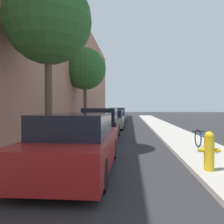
# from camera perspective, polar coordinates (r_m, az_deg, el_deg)

# --- Properties ---
(ground_plane) EXTENTS (120.00, 120.00, 0.00)m
(ground_plane) POSITION_cam_1_polar(r_m,az_deg,el_deg) (15.01, 2.67, -4.76)
(ground_plane) COLOR #28282B
(sidewalk_left) EXTENTS (2.00, 52.00, 0.12)m
(sidewalk_left) POSITION_cam_1_polar(r_m,az_deg,el_deg) (15.37, -8.23, -4.41)
(sidewalk_left) COLOR #ADA89E
(sidewalk_left) RESTS_ON ground
(sidewalk_right) EXTENTS (2.00, 52.00, 0.12)m
(sidewalk_right) POSITION_cam_1_polar(r_m,az_deg,el_deg) (15.19, 13.70, -4.50)
(sidewalk_right) COLOR #ADA89E
(sidewalk_right) RESTS_ON ground
(building_facade_left) EXTENTS (0.70, 52.00, 9.89)m
(building_facade_left) POSITION_cam_1_polar(r_m,az_deg,el_deg) (16.01, -13.14, 13.39)
(building_facade_left) COLOR tan
(building_facade_left) RESTS_ON ground
(parked_car_red) EXTENTS (1.76, 4.59, 1.40)m
(parked_car_red) POSITION_cam_1_polar(r_m,az_deg,el_deg) (5.92, -8.51, -7.53)
(parked_car_red) COLOR black
(parked_car_red) RESTS_ON ground
(parked_car_black) EXTENTS (1.74, 4.13, 1.51)m
(parked_car_black) POSITION_cam_1_polar(r_m,az_deg,el_deg) (11.74, -2.67, -2.94)
(parked_car_black) COLOR black
(parked_car_black) RESTS_ON ground
(parked_car_champagne) EXTENTS (1.74, 4.04, 1.36)m
(parked_car_champagne) POSITION_cam_1_polar(r_m,az_deg,el_deg) (16.94, -0.13, -1.87)
(parked_car_champagne) COLOR black
(parked_car_champagne) RESTS_ON ground
(parked_car_navy) EXTENTS (1.69, 4.66, 1.45)m
(parked_car_navy) POSITION_cam_1_polar(r_m,az_deg,el_deg) (22.90, 1.08, -0.94)
(parked_car_navy) COLOR black
(parked_car_navy) RESTS_ON ground
(parked_car_teal) EXTENTS (1.88, 4.32, 1.48)m
(parked_car_teal) POSITION_cam_1_polar(r_m,az_deg,el_deg) (28.26, 1.47, -0.54)
(parked_car_teal) COLOR black
(parked_car_teal) RESTS_ON ground
(street_tree_near) EXTENTS (2.92, 2.92, 5.80)m
(street_tree_near) POSITION_cam_1_polar(r_m,az_deg,el_deg) (8.74, -15.11, 20.40)
(street_tree_near) COLOR brown
(street_tree_near) RESTS_ON sidewalk_left
(street_tree_far) EXTENTS (3.21, 3.21, 5.98)m
(street_tree_far) POSITION_cam_1_polar(r_m,az_deg,el_deg) (18.57, -6.49, 10.24)
(street_tree_far) COLOR brown
(street_tree_far) RESTS_ON sidewalk_left
(fire_hydrant) EXTENTS (0.49, 0.22, 0.89)m
(fire_hydrant) POSITION_cam_1_polar(r_m,az_deg,el_deg) (5.86, 22.32, -8.56)
(fire_hydrant) COLOR gold
(fire_hydrant) RESTS_ON sidewalk_right
(bicycle) EXTENTS (0.44, 1.57, 0.64)m
(bicycle) POSITION_cam_1_polar(r_m,az_deg,el_deg) (8.65, 20.99, -6.24)
(bicycle) COLOR black
(bicycle) RESTS_ON sidewalk_right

